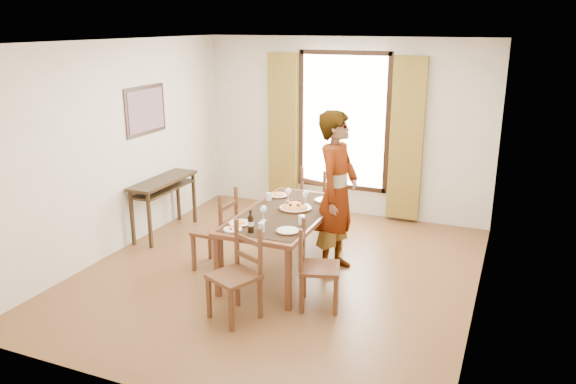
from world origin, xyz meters
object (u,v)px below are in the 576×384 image
at_px(console_table, 163,187).
at_px(dining_table, 285,217).
at_px(pasta_platter, 295,205).
at_px(man, 337,193).

distance_m(console_table, dining_table, 2.13).
distance_m(dining_table, pasta_platter, 0.19).
height_order(dining_table, man, man).
distance_m(console_table, man, 2.65).
bearing_deg(console_table, dining_table, -14.12).
height_order(console_table, man, man).
relative_size(man, pasta_platter, 4.88).
bearing_deg(console_table, pasta_platter, -10.08).
bearing_deg(pasta_platter, console_table, 169.92).
relative_size(dining_table, pasta_platter, 4.72).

